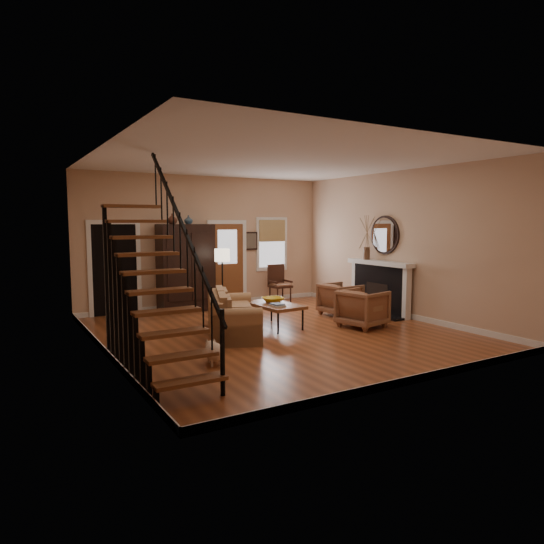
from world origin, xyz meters
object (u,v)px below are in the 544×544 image
armchair_left (362,308)px  armoire (186,268)px  sofa (233,315)px  floor_lamp (222,282)px  side_chair (280,284)px  armchair_right (340,299)px  coffee_table (275,315)px

armchair_left → armoire: bearing=21.6°
sofa → armchair_left: 2.69m
floor_lamp → side_chair: bearing=18.7°
armchair_left → side_chair: size_ratio=0.84×
sofa → armchair_left: armchair_left is taller
armchair_left → armchair_right: size_ratio=1.04×
coffee_table → side_chair: 3.00m
armoire → armchair_left: bearing=-55.5°
sofa → armchair_left: size_ratio=2.40×
armoire → floor_lamp: size_ratio=1.37×
armchair_left → floor_lamp: bearing=22.1°
side_chair → armchair_right: bearing=-81.3°
sofa → armchair_right: size_ratio=2.50×
side_chair → armoire: bearing=175.5°
armchair_left → side_chair: side_chair is taller
armchair_left → armchair_right: (0.42, 1.25, -0.02)m
side_chair → sofa: bearing=-135.3°
sofa → armchair_right: (3.00, 0.50, -0.01)m
armchair_left → coffee_table: bearing=47.4°
floor_lamp → armoire: bearing=122.9°
sofa → coffee_table: (1.02, 0.15, -0.14)m
coffee_table → floor_lamp: bearing=100.4°
coffee_table → floor_lamp: size_ratio=0.83×
armoire → side_chair: armoire is taller
coffee_table → armchair_right: 2.02m
sofa → side_chair: side_chair is taller
sofa → floor_lamp: (0.69, 1.97, 0.38)m
coffee_table → armchair_left: bearing=-29.8°
armoire → floor_lamp: (0.56, -0.87, -0.28)m
sofa → coffee_table: bearing=30.0°
armchair_right → floor_lamp: floor_lamp is taller
floor_lamp → coffee_table: bearing=-79.6°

